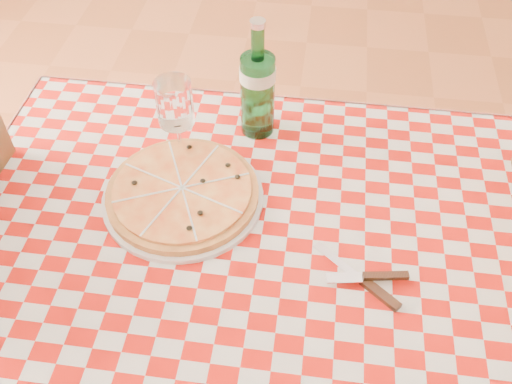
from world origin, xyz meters
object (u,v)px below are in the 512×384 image
water_bottle (258,79)px  pizza_plate (182,192)px  wine_glass (177,120)px  dining_table (261,263)px

water_bottle → pizza_plate: bearing=-117.4°
water_bottle → wine_glass: size_ratio=1.45×
dining_table → water_bottle: water_bottle is taller
pizza_plate → water_bottle: water_bottle is taller
pizza_plate → wine_glass: bearing=104.6°
pizza_plate → water_bottle: size_ratio=1.18×
pizza_plate → water_bottle: bearing=62.6°
dining_table → water_bottle: 0.41m
water_bottle → wine_glass: 0.20m
dining_table → water_bottle: bearing=99.2°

